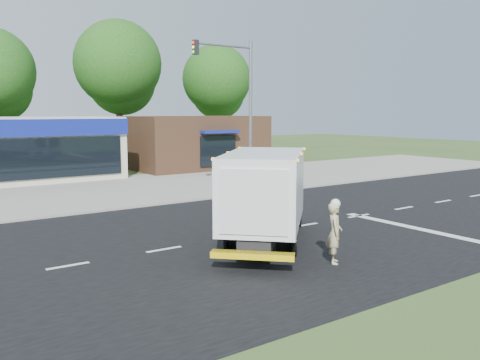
{
  "coord_description": "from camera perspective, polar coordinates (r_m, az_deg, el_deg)",
  "views": [
    {
      "loc": [
        -13.03,
        -14.07,
        4.3
      ],
      "look_at": [
        -1.79,
        1.79,
        1.7
      ],
      "focal_mm": 38.0,
      "sensor_mm": 36.0,
      "label": 1
    }
  ],
  "objects": [
    {
      "name": "ems_box_truck",
      "position": [
        16.6,
        3.02,
        -1.14
      ],
      "size": [
        6.41,
        6.44,
        3.08
      ],
      "rotation": [
        0.0,
        0.0,
        0.79
      ],
      "color": "black",
      "rests_on": "ground"
    },
    {
      "name": "sidewalk",
      "position": [
        26.15,
        -4.92,
        -1.74
      ],
      "size": [
        60.0,
        2.4,
        0.12
      ],
      "primitive_type": "cube",
      "color": "gray",
      "rests_on": "ground"
    },
    {
      "name": "road_asphalt",
      "position": [
        19.66,
        7.33,
        -5.07
      ],
      "size": [
        60.0,
        14.0,
        0.02
      ],
      "primitive_type": "cube",
      "color": "black",
      "rests_on": "ground"
    },
    {
      "name": "brown_storefront",
      "position": [
        39.58,
        -4.85,
        4.27
      ],
      "size": [
        10.0,
        6.7,
        4.0
      ],
      "color": "#382316",
      "rests_on": "ground"
    },
    {
      "name": "parking_apron",
      "position": [
        31.25,
        -10.31,
        -0.39
      ],
      "size": [
        60.0,
        9.0,
        0.02
      ],
      "primitive_type": "cube",
      "color": "gray",
      "rests_on": "ground"
    },
    {
      "name": "lane_markings",
      "position": [
        19.68,
        12.92,
        -5.15
      ],
      "size": [
        55.2,
        7.0,
        0.01
      ],
      "color": "silver",
      "rests_on": "road_asphalt"
    },
    {
      "name": "traffic_signal_pole",
      "position": [
        26.59,
        0.06,
        8.96
      ],
      "size": [
        3.51,
        0.25,
        8.0
      ],
      "color": "gray",
      "rests_on": "ground"
    },
    {
      "name": "emergency_worker",
      "position": [
        14.78,
        10.59,
        -5.74
      ],
      "size": [
        0.74,
        0.76,
        1.88
      ],
      "rotation": [
        0.0,
        0.0,
        0.86
      ],
      "color": "tan",
      "rests_on": "ground"
    },
    {
      "name": "background_trees",
      "position": [
        44.07,
        -19.56,
        11.2
      ],
      "size": [
        36.77,
        7.39,
        12.1
      ],
      "color": "#332114",
      "rests_on": "ground"
    },
    {
      "name": "ground",
      "position": [
        19.66,
        7.33,
        -5.08
      ],
      "size": [
        120.0,
        120.0,
        0.0
      ],
      "primitive_type": "plane",
      "color": "#385123",
      "rests_on": "ground"
    }
  ]
}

